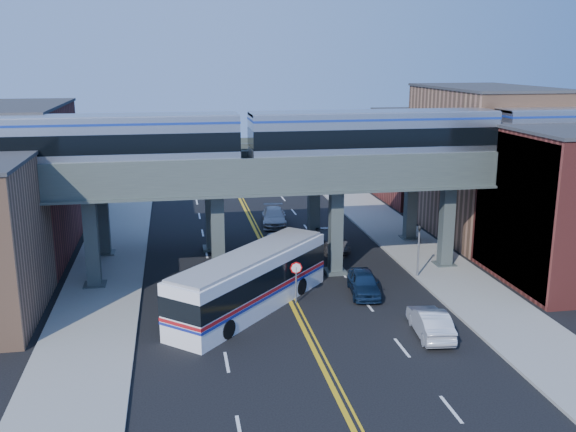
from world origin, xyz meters
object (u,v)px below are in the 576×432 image
(transit_train, at_px, (374,136))
(car_lane_b, at_px, (330,240))
(car_lane_a, at_px, (364,283))
(car_lane_d, at_px, (274,217))
(traffic_signal, at_px, (419,245))
(transit_bus, at_px, (251,282))
(stop_sign, at_px, (296,276))
(car_parked_curb, at_px, (430,322))
(car_lane_c, at_px, (293,246))

(transit_train, xyz_separation_m, car_lane_b, (-1.46, 5.48, -8.63))
(car_lane_a, relative_size, car_lane_d, 0.86)
(traffic_signal, relative_size, transit_bus, 0.36)
(stop_sign, bearing_deg, car_lane_a, 9.58)
(car_lane_a, distance_m, car_lane_d, 18.09)
(car_lane_a, height_order, car_parked_curb, car_lane_a)
(car_lane_c, distance_m, car_lane_d, 9.46)
(transit_train, bearing_deg, car_lane_d, 108.59)
(stop_sign, xyz_separation_m, car_lane_c, (1.50, 9.15, -0.92))
(car_lane_a, bearing_deg, transit_bus, -163.10)
(stop_sign, bearing_deg, traffic_signal, 18.63)
(traffic_signal, distance_m, car_lane_b, 8.71)
(transit_bus, bearing_deg, traffic_signal, -32.03)
(car_parked_curb, bearing_deg, car_lane_b, -78.32)
(traffic_signal, xyz_separation_m, transit_bus, (-11.67, -3.39, -0.61))
(car_lane_b, height_order, car_lane_d, car_lane_b)
(car_lane_b, distance_m, car_lane_d, 8.71)
(car_lane_c, height_order, car_lane_d, car_lane_c)
(transit_train, distance_m, car_parked_curb, 13.83)
(traffic_signal, relative_size, car_lane_b, 0.87)
(traffic_signal, bearing_deg, transit_train, 143.83)
(transit_bus, relative_size, car_lane_a, 2.60)
(car_lane_a, distance_m, car_lane_c, 8.91)
(transit_train, relative_size, car_lane_c, 8.37)
(transit_train, relative_size, car_lane_a, 11.62)
(traffic_signal, distance_m, car_parked_curb, 9.30)
(transit_train, distance_m, stop_sign, 11.03)
(car_lane_a, bearing_deg, car_lane_b, 96.55)
(car_lane_b, bearing_deg, transit_train, -80.33)
(transit_bus, bearing_deg, transit_train, -17.12)
(car_lane_b, bearing_deg, car_parked_curb, -90.02)
(traffic_signal, bearing_deg, stop_sign, -161.37)
(car_lane_d, bearing_deg, transit_train, -64.33)
(traffic_signal, distance_m, transit_bus, 12.17)
(transit_train, xyz_separation_m, traffic_signal, (2.74, -2.00, -7.11))
(car_lane_a, xyz_separation_m, car_lane_d, (-2.89, 17.86, -0.01))
(transit_bus, distance_m, car_lane_b, 13.22)
(stop_sign, distance_m, car_lane_d, 18.71)
(transit_bus, distance_m, car_parked_curb, 10.50)
(car_lane_a, xyz_separation_m, car_lane_b, (0.23, 9.72, 0.03))
(transit_bus, height_order, car_lane_b, transit_bus)
(car_lane_a, bearing_deg, transit_train, 76.17)
(transit_bus, xyz_separation_m, car_lane_d, (4.36, 19.01, -0.95))
(transit_train, relative_size, traffic_signal, 12.39)
(car_parked_curb, bearing_deg, transit_bus, -24.50)
(transit_bus, bearing_deg, car_lane_d, 28.85)
(car_lane_a, height_order, car_lane_d, car_lane_a)
(transit_train, bearing_deg, car_lane_b, 104.97)
(car_lane_a, relative_size, car_lane_c, 0.72)
(traffic_signal, bearing_deg, car_lane_a, -153.10)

